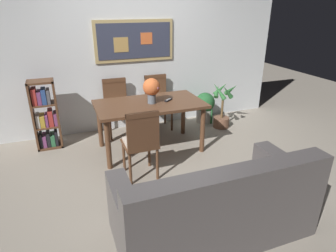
{
  "coord_description": "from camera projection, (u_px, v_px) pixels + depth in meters",
  "views": [
    {
      "loc": [
        -1.23,
        -3.18,
        2.02
      ],
      "look_at": [
        -0.08,
        -0.13,
        0.65
      ],
      "focal_mm": 31.11,
      "sensor_mm": 36.0,
      "label": 1
    }
  ],
  "objects": [
    {
      "name": "tv_remote",
      "position": [
        168.0,
        100.0,
        4.2
      ],
      "size": [
        0.15,
        0.13,
        0.02
      ],
      "color": "black",
      "rests_on": "dining_table"
    },
    {
      "name": "flower_vase",
      "position": [
        152.0,
        88.0,
        4.02
      ],
      "size": [
        0.24,
        0.24,
        0.35
      ],
      "color": "slate",
      "rests_on": "dining_table"
    },
    {
      "name": "leather_couch",
      "position": [
        214.0,
        207.0,
        2.65
      ],
      "size": [
        1.8,
        0.84,
        0.84
      ],
      "color": "#514C4C",
      "rests_on": "ground_plane"
    },
    {
      "name": "wall_back_with_painting",
      "position": [
        135.0,
        51.0,
        4.8
      ],
      "size": [
        5.2,
        0.14,
        2.6
      ],
      "color": "silver",
      "rests_on": "ground_plane"
    },
    {
      "name": "dining_chair_near_left",
      "position": [
        141.0,
        139.0,
        3.45
      ],
      "size": [
        0.4,
        0.41,
        0.91
      ],
      "color": "brown",
      "rests_on": "ground_plane"
    },
    {
      "name": "bookshelf",
      "position": [
        46.0,
        117.0,
        4.28
      ],
      "size": [
        0.36,
        0.28,
        1.03
      ],
      "color": "brown",
      "rests_on": "ground_plane"
    },
    {
      "name": "ground_plane",
      "position": [
        170.0,
        166.0,
        3.93
      ],
      "size": [
        12.0,
        12.0,
        0.0
      ],
      "primitive_type": "plane",
      "color": "gray"
    },
    {
      "name": "dining_chair_far_left",
      "position": [
        117.0,
        102.0,
        4.74
      ],
      "size": [
        0.4,
        0.41,
        0.91
      ],
      "color": "brown",
      "rests_on": "ground_plane"
    },
    {
      "name": "dining_chair_far_right",
      "position": [
        157.0,
        98.0,
        4.99
      ],
      "size": [
        0.4,
        0.41,
        0.91
      ],
      "color": "brown",
      "rests_on": "ground_plane"
    },
    {
      "name": "potted_palm",
      "position": [
        222.0,
        110.0,
        5.05
      ],
      "size": [
        0.43,
        0.39,
        0.82
      ],
      "color": "brown",
      "rests_on": "ground_plane"
    },
    {
      "name": "potted_ivy",
      "position": [
        205.0,
        107.0,
        5.3
      ],
      "size": [
        0.35,
        0.35,
        0.55
      ],
      "color": "#B2ADA3",
      "rests_on": "ground_plane"
    },
    {
      "name": "dining_table",
      "position": [
        150.0,
        109.0,
        4.16
      ],
      "size": [
        1.52,
        0.86,
        0.73
      ],
      "color": "brown",
      "rests_on": "ground_plane"
    }
  ]
}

